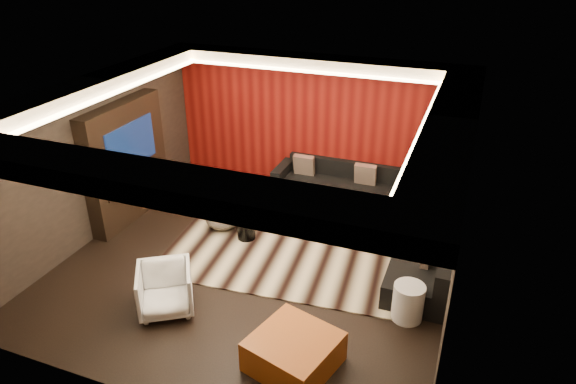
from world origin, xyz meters
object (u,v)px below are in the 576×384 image
at_px(coffee_table, 276,212).
at_px(white_side_table, 408,302).
at_px(drum_stool, 246,229).
at_px(sectional_sofa, 386,214).
at_px(orange_ottoman, 294,352).
at_px(armchair, 165,289).

height_order(coffee_table, white_side_table, white_side_table).
distance_m(drum_stool, white_side_table, 3.17).
distance_m(drum_stool, sectional_sofa, 2.56).
bearing_deg(white_side_table, orange_ottoman, -130.17).
bearing_deg(sectional_sofa, armchair, -125.84).
xyz_separation_m(coffee_table, orange_ottoman, (1.60, -3.36, 0.09)).
bearing_deg(armchair, drum_stool, 50.47).
bearing_deg(white_side_table, sectional_sofa, 107.79).
height_order(drum_stool, sectional_sofa, sectional_sofa).
bearing_deg(sectional_sofa, coffee_table, -168.41).
xyz_separation_m(drum_stool, orange_ottoman, (1.80, -2.48, 0.01)).
distance_m(armchair, sectional_sofa, 4.21).
relative_size(coffee_table, white_side_table, 2.26).
xyz_separation_m(coffee_table, sectional_sofa, (2.01, 0.41, 0.14)).
bearing_deg(drum_stool, white_side_table, -20.21).
bearing_deg(sectional_sofa, orange_ottoman, -96.12).
xyz_separation_m(armchair, sectional_sofa, (2.47, 3.41, -0.08)).
xyz_separation_m(drum_stool, white_side_table, (2.97, -1.09, 0.07)).
height_order(drum_stool, orange_ottoman, orange_ottoman).
relative_size(white_side_table, armchair, 0.71).
bearing_deg(orange_ottoman, sectional_sofa, 83.88).
height_order(drum_stool, armchair, armchair).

